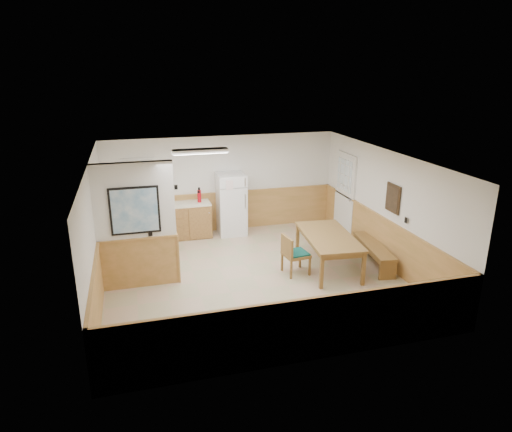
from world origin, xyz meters
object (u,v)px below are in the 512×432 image
object	(u,v)px
dining_chair	(292,252)
soap_bottle	(136,204)
dining_table	(329,239)
fire_extinguisher	(199,196)
refrigerator	(231,204)
dining_bench	(374,249)

from	to	relation	value
dining_chair	soap_bottle	distance (m)	4.13
dining_table	fire_extinguisher	world-z (taller)	fire_extinguisher
refrigerator	fire_extinguisher	size ratio (longest dim) A/B	4.15
refrigerator	dining_chair	xyz separation A→B (m)	(0.68, -2.73, -0.30)
dining_bench	dining_chair	distance (m)	1.93
dining_table	soap_bottle	distance (m)	4.73
fire_extinguisher	dining_bench	bearing A→B (deg)	-60.75
fire_extinguisher	soap_bottle	distance (m)	1.55
soap_bottle	fire_extinguisher	bearing A→B (deg)	1.16
soap_bottle	dining_table	bearing A→B (deg)	-34.29
refrigerator	dining_chair	bearing A→B (deg)	-75.12
refrigerator	dining_bench	xyz separation A→B (m)	(2.60, -2.71, -0.45)
fire_extinguisher	dining_table	bearing A→B (deg)	-70.78
dining_bench	dining_chair	world-z (taller)	dining_chair
dining_bench	fire_extinguisher	bearing A→B (deg)	149.46
refrigerator	soap_bottle	world-z (taller)	refrigerator
refrigerator	soap_bottle	bearing A→B (deg)	-179.47
dining_chair	fire_extinguisher	xyz separation A→B (m)	(-1.49, 2.77, 0.57)
dining_bench	fire_extinguisher	xyz separation A→B (m)	(-3.42, 2.75, 0.72)
dining_table	refrigerator	bearing A→B (deg)	125.76
dining_bench	fire_extinguisher	world-z (taller)	fire_extinguisher
dining_table	dining_bench	size ratio (longest dim) A/B	1.16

